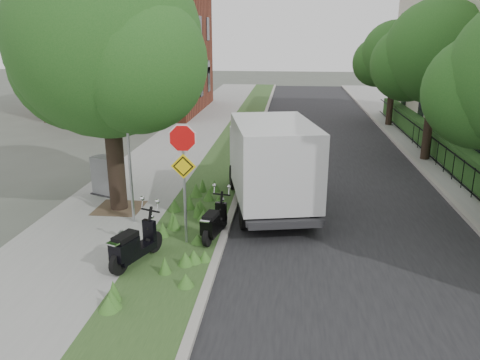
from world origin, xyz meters
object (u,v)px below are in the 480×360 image
object	(u,v)px
box_truck	(270,160)
sign_assembly	(183,160)
scooter_far	(131,249)
utility_cabinet	(106,176)
scooter_near	(213,226)

from	to	relation	value
box_truck	sign_assembly	bearing A→B (deg)	-124.12
sign_assembly	scooter_far	world-z (taller)	sign_assembly
scooter_far	utility_cabinet	xyz separation A→B (m)	(-2.49, 4.89, 0.20)
utility_cabinet	box_truck	bearing A→B (deg)	-5.35
scooter_far	box_truck	world-z (taller)	box_truck
scooter_near	box_truck	world-z (taller)	box_truck
box_truck	utility_cabinet	world-z (taller)	box_truck
sign_assembly	box_truck	xyz separation A→B (m)	(2.02, 2.98, -0.74)
scooter_far	utility_cabinet	size ratio (longest dim) A/B	1.35
scooter_near	utility_cabinet	distance (m)	5.26
sign_assembly	scooter_near	size ratio (longest dim) A/B	1.95
scooter_near	utility_cabinet	xyz separation A→B (m)	(-4.13, 3.25, 0.23)
box_truck	utility_cabinet	size ratio (longest dim) A/B	4.41
scooter_far	box_truck	xyz separation A→B (m)	(2.99, 4.38, 1.04)
utility_cabinet	sign_assembly	bearing A→B (deg)	-45.22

